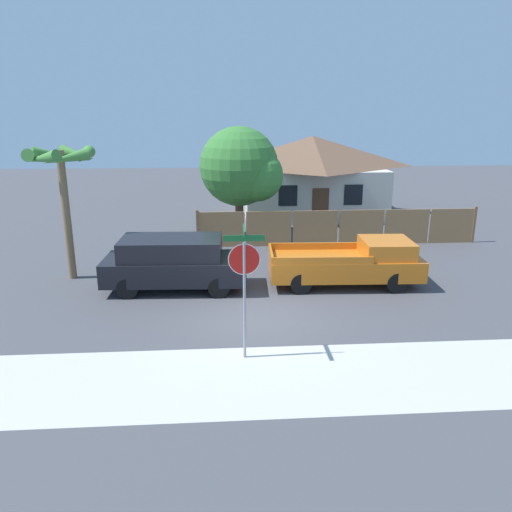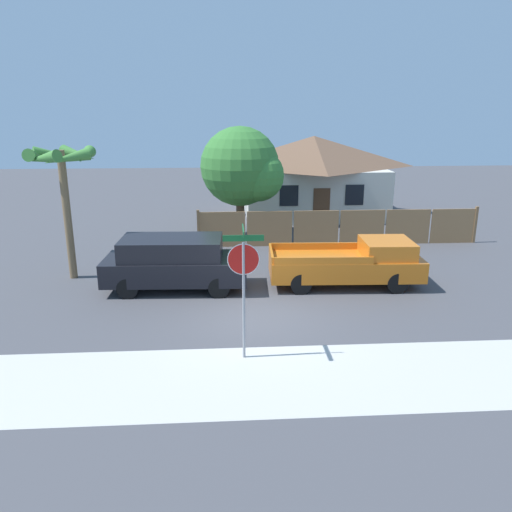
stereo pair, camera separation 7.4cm
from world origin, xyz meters
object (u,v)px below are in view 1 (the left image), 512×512
at_px(house, 312,174).
at_px(orange_pickup, 351,263).
at_px(palm_tree, 61,167).
at_px(red_suv, 175,262).
at_px(stop_sign, 244,271).
at_px(oak_tree, 243,169).

distance_m(house, orange_pickup, 12.51).
bearing_deg(palm_tree, red_suv, -20.44).
distance_m(house, stop_sign, 18.19).
xyz_separation_m(oak_tree, stop_sign, (-0.53, -12.28, -1.03)).
bearing_deg(red_suv, oak_tree, 71.50).
relative_size(red_suv, orange_pickup, 0.92).
bearing_deg(stop_sign, house, 75.15).
bearing_deg(stop_sign, red_suv, 113.12).
bearing_deg(house, palm_tree, -134.86).
bearing_deg(oak_tree, palm_tree, -139.53).
xyz_separation_m(palm_tree, orange_pickup, (10.12, -1.47, -3.27)).
height_order(house, red_suv, house).
relative_size(palm_tree, orange_pickup, 0.89).
bearing_deg(red_suv, orange_pickup, 2.18).
bearing_deg(orange_pickup, palm_tree, 174.00).
height_order(red_suv, orange_pickup, red_suv).
bearing_deg(house, stop_sign, -105.21).
bearing_deg(red_suv, house, 62.99).
bearing_deg(oak_tree, stop_sign, -92.45).
xyz_separation_m(palm_tree, stop_sign, (6.09, -6.63, -1.77)).
height_order(orange_pickup, stop_sign, stop_sign).
distance_m(house, palm_tree, 15.50).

